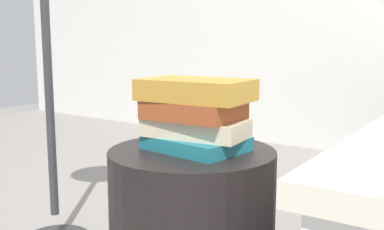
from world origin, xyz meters
name	(u,v)px	position (x,y,z in m)	size (l,w,h in m)	color
side_table	(192,222)	(0.00, 0.00, 0.21)	(0.48, 0.48, 0.43)	black
book_teal	(196,143)	(0.01, 0.01, 0.45)	(0.26, 0.20, 0.04)	#1E727F
book_cream	(196,128)	(0.01, 0.01, 0.49)	(0.28, 0.15, 0.05)	beige
book_rust	(194,109)	(0.00, 0.01, 0.54)	(0.25, 0.19, 0.05)	#994723
book_ochre	(196,90)	(0.01, 0.01, 0.60)	(0.30, 0.19, 0.06)	#B7842D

